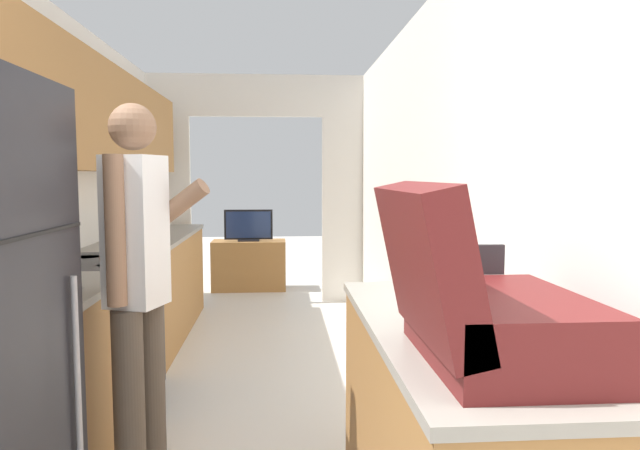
{
  "coord_description": "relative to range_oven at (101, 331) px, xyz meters",
  "views": [
    {
      "loc": [
        0.25,
        -1.06,
        1.42
      ],
      "look_at": [
        0.57,
        3.41,
        1.02
      ],
      "focal_mm": 32.0,
      "sensor_mm": 36.0,
      "label": 1
    }
  ],
  "objects": [
    {
      "name": "wall_left",
      "position": [
        -0.25,
        -0.01,
        1.04
      ],
      "size": [
        0.38,
        7.61,
        2.5
      ],
      "color": "white",
      "rests_on": "ground_plane"
    },
    {
      "name": "wall_right",
      "position": [
        2.06,
        -0.47,
        0.8
      ],
      "size": [
        0.06,
        7.61,
        2.5
      ],
      "color": "white",
      "rests_on": "ground_plane"
    },
    {
      "name": "wall_far_with_doorway",
      "position": [
        0.86,
        2.76,
        0.97
      ],
      "size": [
        2.74,
        0.06,
        2.5
      ],
      "color": "white",
      "rests_on": "ground_plane"
    },
    {
      "name": "counter_left",
      "position": [
        -0.01,
        0.72,
        -0.0
      ],
      "size": [
        0.62,
        3.94,
        0.9
      ],
      "color": "#9E6B38",
      "rests_on": "ground_plane"
    },
    {
      "name": "counter_right",
      "position": [
        1.73,
        -1.61,
        -0.01
      ],
      "size": [
        0.62,
        1.61,
        0.9
      ],
      "color": "#9E6B38",
      "rests_on": "ground_plane"
    },
    {
      "name": "range_oven",
      "position": [
        0.0,
        0.0,
        0.0
      ],
      "size": [
        0.66,
        0.78,
        1.04
      ],
      "color": "black",
      "rests_on": "ground_plane"
    },
    {
      "name": "person",
      "position": [
        0.5,
        -1.07,
        0.48
      ],
      "size": [
        0.54,
        0.45,
        1.72
      ],
      "rotation": [
        0.0,
        0.0,
        1.25
      ],
      "color": "#4C4238",
      "rests_on": "ground_plane"
    },
    {
      "name": "suitcase",
      "position": [
        1.65,
        -2.01,
        0.61
      ],
      "size": [
        0.53,
        0.64,
        0.5
      ],
      "color": "#5B1919",
      "rests_on": "counter_right"
    },
    {
      "name": "book_stack",
      "position": [
        1.72,
        -1.54,
        0.47
      ],
      "size": [
        0.25,
        0.31,
        0.06
      ],
      "color": "red",
      "rests_on": "counter_right"
    },
    {
      "name": "tv_cabinet",
      "position": [
        0.73,
        3.49,
        -0.15
      ],
      "size": [
        0.9,
        0.42,
        0.61
      ],
      "color": "#9E6B38",
      "rests_on": "ground_plane"
    },
    {
      "name": "television",
      "position": [
        0.73,
        3.45,
        0.34
      ],
      "size": [
        0.59,
        0.16,
        0.39
      ],
      "color": "black",
      "rests_on": "tv_cabinet"
    }
  ]
}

